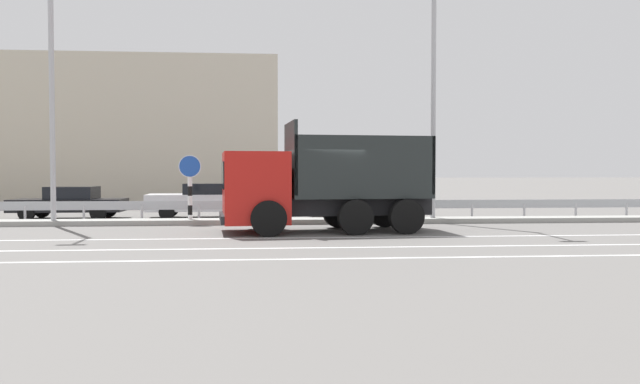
{
  "coord_description": "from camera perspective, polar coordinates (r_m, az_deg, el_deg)",
  "views": [
    {
      "loc": [
        -1.6,
        -19.18,
        1.87
      ],
      "look_at": [
        0.14,
        1.49,
        1.18
      ],
      "focal_mm": 35.0,
      "sensor_mm": 36.0,
      "label": 1
    }
  ],
  "objects": [
    {
      "name": "lane_strip_2",
      "position": [
        13.42,
        3.11,
        -6.08
      ],
      "size": [
        66.52,
        0.16,
        0.01
      ],
      "primitive_type": "cube",
      "color": "silver",
      "rests_on": "ground_plane"
    },
    {
      "name": "lane_strip_1",
      "position": [
        15.31,
        2.11,
        -5.09
      ],
      "size": [
        66.52,
        0.16,
        0.01
      ],
      "primitive_type": "cube",
      "color": "silver",
      "rests_on": "ground_plane"
    },
    {
      "name": "parked_car_4",
      "position": [
        25.36,
        -10.44,
        -0.72
      ],
      "size": [
        4.6,
        2.16,
        1.38
      ],
      "rotation": [
        0.0,
        0.0,
        1.63
      ],
      "color": "silver",
      "rests_on": "ground_plane"
    },
    {
      "name": "street_lamp_2",
      "position": [
        23.07,
        10.46,
        10.96
      ],
      "size": [
        0.7,
        2.61,
        9.94
      ],
      "color": "#ADADB2",
      "rests_on": "ground_plane"
    },
    {
      "name": "median_island",
      "position": [
        22.29,
        -0.69,
        -2.67
      ],
      "size": [
        36.59,
        1.1,
        0.18
      ],
      "primitive_type": "cube",
      "color": "gray",
      "rests_on": "ground_plane"
    },
    {
      "name": "dump_truck",
      "position": [
        19.14,
        -1.76,
        0.08
      ],
      "size": [
        6.6,
        3.19,
        3.36
      ],
      "rotation": [
        0.0,
        0.0,
        1.67
      ],
      "color": "red",
      "rests_on": "ground_plane"
    },
    {
      "name": "median_guardrail",
      "position": [
        23.26,
        -0.87,
        -1.29
      ],
      "size": [
        66.52,
        0.09,
        0.78
      ],
      "color": "#9EA0A5",
      "rests_on": "ground_plane"
    },
    {
      "name": "parked_car_3",
      "position": [
        26.25,
        -21.89,
        -0.88
      ],
      "size": [
        4.24,
        1.88,
        1.27
      ],
      "rotation": [
        0.0,
        0.0,
        1.58
      ],
      "color": "black",
      "rests_on": "ground_plane"
    },
    {
      "name": "background_building_0",
      "position": [
        39.44,
        -20.42,
        5.01
      ],
      "size": [
        22.24,
        8.39,
        8.17
      ],
      "primitive_type": "cube",
      "color": "beige",
      "rests_on": "ground_plane"
    },
    {
      "name": "ground_plane",
      "position": [
        19.34,
        -0.06,
        -3.63
      ],
      "size": [
        320.0,
        320.0,
        0.0
      ],
      "primitive_type": "plane",
      "color": "#605E5B"
    },
    {
      "name": "lane_strip_0",
      "position": [
        17.58,
        1.21,
        -4.18
      ],
      "size": [
        66.52,
        0.16,
        0.01
      ],
      "primitive_type": "cube",
      "color": "silver",
      "rests_on": "ground_plane"
    },
    {
      "name": "street_lamp_1",
      "position": [
        23.41,
        -23.44,
        11.28
      ],
      "size": [
        0.71,
        1.88,
        10.58
      ],
      "color": "#ADADB2",
      "rests_on": "ground_plane"
    },
    {
      "name": "median_road_sign",
      "position": [
        22.34,
        -11.81,
        0.42
      ],
      "size": [
        0.79,
        0.16,
        2.44
      ],
      "color": "white",
      "rests_on": "ground_plane"
    },
    {
      "name": "parked_car_5",
      "position": [
        25.45,
        4.0,
        -0.66
      ],
      "size": [
        4.6,
        2.19,
        1.45
      ],
      "rotation": [
        0.0,
        0.0,
        -1.65
      ],
      "color": "gray",
      "rests_on": "ground_plane"
    }
  ]
}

